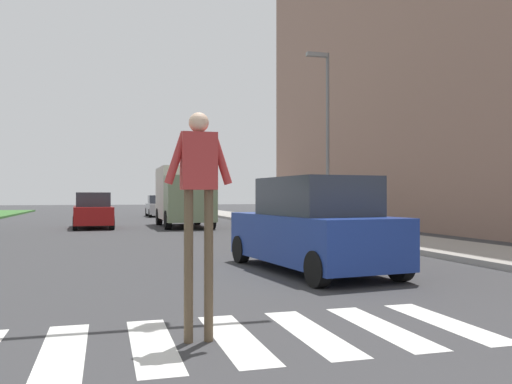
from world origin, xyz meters
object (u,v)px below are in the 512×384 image
at_px(street_lamp_right, 326,125).
at_px(sedan_midblock, 93,212).
at_px(pedestrian_performer, 199,189).
at_px(suv_crossing, 312,227).
at_px(truck_box_delivery, 183,195).
at_px(sedan_distant, 159,207).

xyz_separation_m(street_lamp_right, sedan_midblock, (-9.56, 6.56, -3.79)).
relative_size(pedestrian_performer, sedan_midblock, 0.56).
xyz_separation_m(pedestrian_performer, sedan_midblock, (-1.55, 21.61, -0.85)).
bearing_deg(suv_crossing, pedestrian_performer, -124.47).
xyz_separation_m(street_lamp_right, truck_box_delivery, (-5.08, 6.63, -2.96)).
xyz_separation_m(pedestrian_performer, truck_box_delivery, (2.93, 21.68, -0.03)).
bearing_deg(sedan_midblock, street_lamp_right, -34.46).
xyz_separation_m(street_lamp_right, pedestrian_performer, (-8.01, -15.05, -2.93)).
bearing_deg(sedan_distant, sedan_midblock, -108.08).
distance_m(street_lamp_right, pedestrian_performer, 17.30).
bearing_deg(suv_crossing, sedan_midblock, 105.70).
relative_size(sedan_midblock, sedan_distant, 1.01).
distance_m(suv_crossing, sedan_distant, 30.97).
distance_m(pedestrian_performer, sedan_midblock, 21.68).
height_order(pedestrian_performer, suv_crossing, pedestrian_performer).
bearing_deg(suv_crossing, street_lamp_right, 65.16).
relative_size(suv_crossing, sedan_midblock, 1.07).
bearing_deg(pedestrian_performer, truck_box_delivery, 82.31).
distance_m(street_lamp_right, sedan_midblock, 12.20).
bearing_deg(pedestrian_performer, sedan_midblock, 94.10).
relative_size(street_lamp_right, suv_crossing, 1.57).
height_order(suv_crossing, sedan_distant, suv_crossing).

